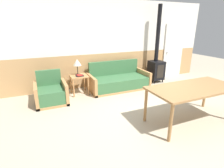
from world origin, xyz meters
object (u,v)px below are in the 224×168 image
Objects in this scene: armchair at (51,94)px; wood_stove at (156,63)px; table_lamp at (77,63)px; side_table at (79,79)px; couch at (118,81)px; dining_table at (193,91)px.

wood_stove is at bearing -9.26° from armchair.
armchair is 0.32× the size of wood_stove.
table_lamp is (0.81, 0.42, 0.66)m from armchair.
table_lamp is (-0.01, 0.08, 0.46)m from side_table.
armchair is 1.77× the size of table_lamp.
wood_stove reaches higher than couch.
couch is 1.26m from side_table.
table_lamp is 2.80m from wood_stove.
armchair is 3.65m from wood_stove.
table_lamp is at bearing 93.84° from side_table.
couch is at bearing -174.49° from wood_stove.
armchair is at bearing -173.09° from wood_stove.
armchair is at bearing 140.59° from dining_table.
couch is 1.42m from table_lamp.
side_table is at bearing 125.60° from dining_table.
dining_table is (0.52, -2.41, 0.45)m from couch.
side_table is at bearing -86.16° from table_lamp.
table_lamp reaches higher than armchair.
couch is at bearing -6.16° from table_lamp.
side_table is 0.47m from table_lamp.
side_table is 3.03m from dining_table.
armchair is (-2.06, -0.29, 0.01)m from couch.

